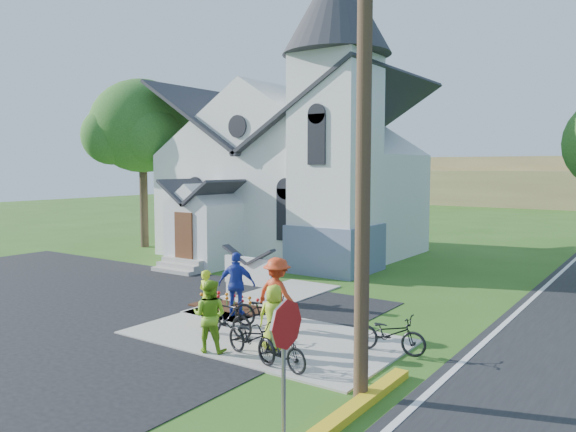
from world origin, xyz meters
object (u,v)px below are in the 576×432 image
Objects in this scene: cyclist_4 at (274,317)px; cyclist_3 at (277,294)px; bike_4 at (390,333)px; stop_sign at (285,346)px; church_sign at (248,272)px; bike_2 at (252,338)px; bike_3 at (281,348)px; bike_1 at (227,318)px; utility_pole at (367,112)px; cyclist_1 at (210,316)px; cyclist_0 at (207,297)px; cyclist_2 at (237,284)px; bike_0 at (265,311)px.

cyclist_3 is at bearing -76.90° from cyclist_4.
cyclist_4 is at bearing 113.78° from bike_4.
stop_sign is at bearing 108.26° from cyclist_4.
stop_sign reaches higher than church_sign.
bike_3 is at bearing -83.81° from bike_2.
utility_pole is at bearing -108.00° from bike_1.
bike_2 is 1.02× the size of bike_4.
bike_1 is at bearing 163.21° from utility_pole.
bike_3 is (1.75, -2.28, -0.53)m from cyclist_3.
church_sign is 9.18m from utility_pole.
cyclist_1 is 1.05× the size of bike_1.
church_sign reaches higher than cyclist_0.
bike_4 is at bearing -174.18° from cyclist_3.
utility_pole reaches higher than cyclist_3.
bike_3 is (0.95, -0.17, -0.01)m from bike_2.
cyclist_4 is at bearing 170.46° from cyclist_0.
stop_sign is 1.58× the size of cyclist_4.
bike_2 is at bearing 168.78° from cyclist_1.
cyclist_2 is 1.06× the size of bike_2.
cyclist_3 reaches higher than cyclist_4.
utility_pole is 4.52m from stop_sign.
cyclist_3 is at bearing 85.18° from bike_4.
stop_sign is 5.15m from cyclist_4.
bike_2 is (1.12, 0.17, -0.39)m from cyclist_1.
bike_3 is (4.42, -4.40, -0.52)m from church_sign.
stop_sign is at bearing 131.98° from cyclist_3.
cyclist_3 is (1.82, -0.51, 0.04)m from cyclist_2.
cyclist_0 is 1.13m from cyclist_2.
cyclist_1 is 1.52m from cyclist_4.
bike_1 reaches higher than bike_4.
stop_sign is 1.41× the size of bike_4.
church_sign is 1.19× the size of bike_0.
church_sign is 6.28m from bike_4.
bike_1 is 1.63m from cyclist_4.
bike_1 is 0.87× the size of cyclist_2.
cyclist_2 is (-5.71, 3.10, -4.41)m from utility_pole.
cyclist_3 is (2.67, -2.12, 0.01)m from church_sign.
church_sign is at bearing -63.99° from cyclist_4.
bike_2 is at bearing 134.87° from stop_sign.
bike_4 is (3.55, 2.32, -0.40)m from cyclist_1.
cyclist_2 reaches higher than church_sign.
bike_4 is at bearing -21.01° from bike_3.
cyclist_0 is 0.77× the size of cyclist_3.
bike_1 is at bearing 99.18° from cyclist_2.
cyclist_4 is (-3.05, 1.28, -4.57)m from utility_pole.
utility_pole is 6.87m from bike_1.
church_sign is 0.89× the size of stop_sign.
church_sign is at bearing 56.58° from bike_3.
utility_pole is 5.59× the size of bike_2.
utility_pole is at bearing 137.37° from cyclist_4.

